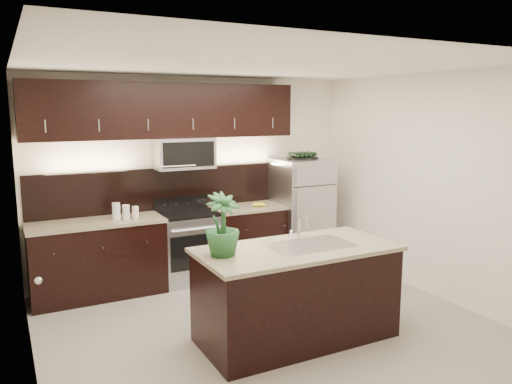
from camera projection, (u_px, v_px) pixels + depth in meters
ground at (266, 325)px, 5.31m from camera, size 4.50×4.50×0.00m
room_walls at (258, 167)px, 4.95m from camera, size 4.52×4.02×2.71m
counter_run at (174, 249)px, 6.51m from camera, size 3.51×0.65×0.94m
upper_fixtures at (169, 119)px, 6.37m from camera, size 3.49×0.40×1.66m
island at (296, 293)px, 4.93m from camera, size 1.96×0.96×0.94m
sink_faucet at (309, 243)px, 4.93m from camera, size 0.84×0.50×0.28m
refrigerator at (302, 212)px, 7.28m from camera, size 0.75×0.68×1.56m
wine_rack at (302, 156)px, 7.14m from camera, size 0.39×0.24×0.09m
plant at (222, 225)px, 4.53m from camera, size 0.38×0.38×0.58m
canisters at (124, 212)px, 6.07m from camera, size 0.31×0.11×0.21m
french_press at (283, 196)px, 7.10m from camera, size 0.10×0.10×0.29m
bananas at (255, 204)px, 6.88m from camera, size 0.23×0.21×0.06m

